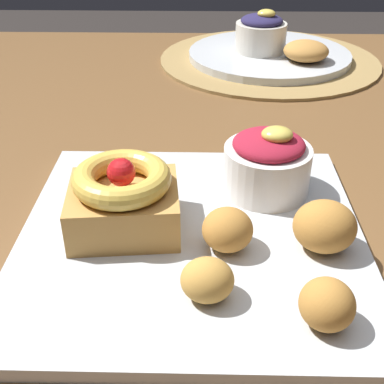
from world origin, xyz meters
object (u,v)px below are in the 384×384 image
(front_plate, at_px, (191,237))
(fritter_back, at_px, (207,280))
(back_pastry, at_px, (306,51))
(fritter_middle, at_px, (327,304))
(fritter_front, at_px, (228,230))
(berry_ramekin, at_px, (267,163))
(back_ramekin, at_px, (261,33))
(cake_slice, at_px, (123,198))
(fritter_extra, at_px, (325,226))
(back_plate, at_px, (269,55))

(front_plate, relative_size, fritter_back, 7.57)
(fritter_back, bearing_deg, back_pastry, 73.57)
(fritter_middle, bearing_deg, fritter_front, 127.67)
(front_plate, height_order, fritter_back, fritter_back)
(berry_ramekin, xyz_separation_m, back_ramekin, (0.03, 0.44, 0.01))
(berry_ramekin, xyz_separation_m, fritter_back, (-0.06, -0.15, -0.01))
(berry_ramekin, xyz_separation_m, fritter_middle, (0.02, -0.17, -0.01))
(front_plate, distance_m, back_pastry, 0.49)
(cake_slice, bearing_deg, fritter_back, -50.27)
(cake_slice, xyz_separation_m, fritter_middle, (0.15, -0.11, -0.01))
(fritter_extra, xyz_separation_m, back_pastry, (0.06, 0.48, -0.00))
(front_plate, distance_m, fritter_middle, 0.14)
(cake_slice, xyz_separation_m, fritter_front, (0.09, -0.03, -0.01))
(berry_ramekin, distance_m, fritter_front, 0.10)
(fritter_back, height_order, fritter_extra, fritter_extra)
(fritter_middle, height_order, fritter_extra, fritter_extra)
(fritter_front, distance_m, fritter_extra, 0.08)
(front_plate, relative_size, fritter_extra, 5.74)
(fritter_front, bearing_deg, back_ramekin, 82.04)
(berry_ramekin, bearing_deg, fritter_back, -110.90)
(fritter_back, bearing_deg, back_ramekin, 81.24)
(fritter_middle, xyz_separation_m, fritter_extra, (0.01, 0.08, 0.00))
(front_plate, xyz_separation_m, fritter_front, (0.03, -0.02, 0.02))
(berry_ramekin, relative_size, fritter_front, 1.98)
(cake_slice, relative_size, fritter_back, 2.56)
(fritter_front, relative_size, back_plate, 0.15)
(cake_slice, xyz_separation_m, back_plate, (0.18, 0.50, -0.03))
(berry_ramekin, bearing_deg, back_pastry, 75.34)
(fritter_middle, distance_m, fritter_back, 0.08)
(cake_slice, bearing_deg, fritter_front, -17.14)
(fritter_extra, bearing_deg, fritter_back, -147.50)
(cake_slice, distance_m, fritter_middle, 0.19)
(berry_ramekin, bearing_deg, fritter_extra, -66.95)
(berry_ramekin, distance_m, fritter_extra, 0.10)
(back_ramekin, bearing_deg, back_pastry, -36.54)
(fritter_front, relative_size, back_ramekin, 0.49)
(cake_slice, height_order, fritter_extra, cake_slice)
(fritter_extra, bearing_deg, berry_ramekin, 113.05)
(cake_slice, height_order, berry_ramekin, berry_ramekin)
(cake_slice, height_order, back_plate, cake_slice)
(fritter_front, distance_m, back_pastry, 0.50)
(front_plate, distance_m, fritter_extra, 0.11)
(back_plate, bearing_deg, front_plate, -103.28)
(front_plate, height_order, fritter_middle, fritter_middle)
(fritter_front, distance_m, back_plate, 0.54)
(fritter_back, distance_m, fritter_extra, 0.11)
(front_plate, distance_m, back_plate, 0.52)
(fritter_middle, distance_m, back_pastry, 0.57)
(front_plate, relative_size, berry_ramekin, 3.57)
(back_plate, height_order, back_pastry, back_pastry)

